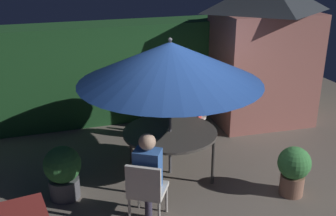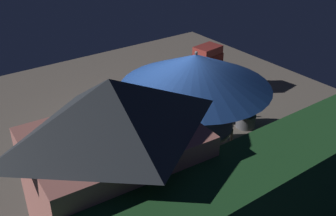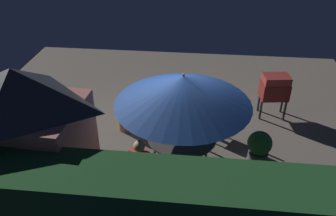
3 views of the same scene
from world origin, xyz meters
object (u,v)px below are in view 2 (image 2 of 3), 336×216
object	(u,v)px
patio_table	(194,126)
potted_plant_by_grill	(96,137)
chair_far_side	(185,102)
patio_umbrella	(196,71)
bbq_grill	(207,59)
potted_plant_by_shed	(247,110)
person_in_blue	(186,93)
chair_near_shed	(196,176)
person_in_red	(196,160)
garden_shed	(117,187)

from	to	relation	value
patio_table	potted_plant_by_grill	world-z (taller)	potted_plant_by_grill
chair_far_side	patio_umbrella	bearing A→B (deg)	58.42
patio_table	bbq_grill	size ratio (longest dim) A/B	1.24
potted_plant_by_shed	potted_plant_by_grill	world-z (taller)	potted_plant_by_shed
patio_table	bbq_grill	bearing A→B (deg)	-135.60
bbq_grill	person_in_blue	xyz separation A→B (m)	(1.60, 1.14, -0.06)
potted_plant_by_shed	potted_plant_by_grill	distance (m)	3.35
patio_table	patio_umbrella	size ratio (longest dim) A/B	0.53
chair_near_shed	potted_plant_by_grill	size ratio (longest dim) A/B	1.18
bbq_grill	person_in_red	xyz separation A→B (m)	(3.00, 3.19, -0.06)
bbq_grill	person_in_red	bearing A→B (deg)	46.71
chair_far_side	person_in_blue	world-z (taller)	person_in_blue
bbq_grill	person_in_blue	bearing A→B (deg)	35.49
chair_near_shed	chair_far_side	world-z (taller)	same
person_in_blue	bbq_grill	bearing A→B (deg)	-144.51
potted_plant_by_shed	potted_plant_by_grill	size ratio (longest dim) A/B	1.06
chair_far_side	potted_plant_by_shed	bearing A→B (deg)	135.85
patio_table	person_in_blue	distance (m)	1.26
potted_plant_by_grill	person_in_blue	distance (m)	2.21
chair_far_side	potted_plant_by_shed	world-z (taller)	chair_far_side
chair_far_side	potted_plant_by_grill	distance (m)	2.23
patio_table	person_in_blue	size ratio (longest dim) A/B	1.18
bbq_grill	person_in_blue	size ratio (longest dim) A/B	0.95
potted_plant_by_grill	chair_near_shed	bearing A→B (deg)	108.37
patio_table	bbq_grill	world-z (taller)	bbq_grill
chair_near_shed	person_in_red	distance (m)	0.28
chair_near_shed	person_in_red	xyz separation A→B (m)	(-0.05, -0.07, 0.26)
person_in_blue	garden_shed	bearing A→B (deg)	39.89
garden_shed	chair_near_shed	size ratio (longest dim) A/B	3.27
bbq_grill	person_in_red	distance (m)	4.38
garden_shed	potted_plant_by_grill	distance (m)	3.11
person_in_red	chair_far_side	bearing A→B (deg)	-124.29
patio_umbrella	chair_near_shed	distance (m)	1.87
chair_near_shed	potted_plant_by_grill	bearing A→B (deg)	-71.63
patio_table	patio_umbrella	world-z (taller)	patio_umbrella
person_in_blue	patio_umbrella	bearing A→B (deg)	58.42
garden_shed	chair_near_shed	xyz separation A→B (m)	(-1.73, -0.55, -0.98)
potted_plant_by_grill	person_in_red	distance (m)	2.29
potted_plant_by_grill	chair_far_side	bearing A→B (deg)	179.77
garden_shed	potted_plant_by_shed	distance (m)	4.69
garden_shed	potted_plant_by_grill	size ratio (longest dim) A/B	3.87
garden_shed	patio_umbrella	xyz separation A→B (m)	(-2.52, -1.59, 0.36)
patio_umbrella	potted_plant_by_grill	world-z (taller)	patio_umbrella
patio_umbrella	potted_plant_by_grill	distance (m)	2.39
patio_table	chair_near_shed	xyz separation A→B (m)	(0.79, 1.04, -0.17)
patio_table	chair_far_side	distance (m)	1.36
garden_shed	person_in_red	world-z (taller)	garden_shed
potted_plant_by_shed	person_in_red	world-z (taller)	person_in_red
patio_table	chair_far_side	world-z (taller)	chair_far_side
person_in_red	bbq_grill	bearing A→B (deg)	-133.29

